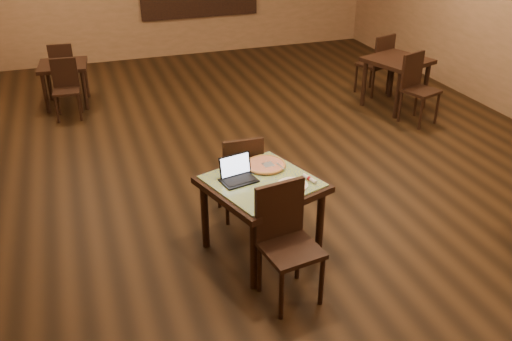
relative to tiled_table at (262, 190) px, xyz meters
name	(u,v)px	position (x,y,z in m)	size (l,w,h in m)	color
ground	(260,160)	(0.61, 1.79, -0.66)	(10.00, 10.00, 0.00)	black
tiled_table	(262,190)	(0.00, 0.00, 0.00)	(1.16, 1.16, 0.76)	black
chair_main_near	(286,236)	(-0.01, -0.61, -0.09)	(0.50, 0.50, 1.01)	black
chair_main_far	(241,173)	(0.00, 0.62, -0.13)	(0.42, 0.42, 0.93)	black
laptop	(237,173)	(-0.20, 0.10, 0.16)	(0.34, 0.30, 0.21)	black
plate	(293,185)	(0.22, -0.18, 0.11)	(0.27, 0.27, 0.01)	white
pizza_slice	(293,184)	(0.22, -0.18, 0.13)	(0.18, 0.18, 0.02)	#D0B88B
pizza_pan	(265,166)	(0.12, 0.24, 0.11)	(0.33, 0.33, 0.01)	silver
pizza_whole	(265,165)	(0.12, 0.24, 0.12)	(0.38, 0.38, 0.03)	#D0B88B
spatula	(268,165)	(0.14, 0.22, 0.13)	(0.10, 0.24, 0.01)	silver
napkin_roll	(310,179)	(0.40, -0.14, 0.12)	(0.08, 0.17, 0.04)	white
other_table_a	(397,67)	(3.19, 2.86, -0.02)	(1.04, 1.04, 0.77)	black
other_table_a_chair_near	(417,84)	(3.16, 2.28, -0.10)	(0.55, 0.55, 0.99)	black
other_table_a_chair_far	(378,61)	(3.22, 3.45, -0.10)	(0.55, 0.55, 0.99)	black
other_table_b	(64,71)	(-1.59, 4.61, -0.11)	(0.77, 0.77, 0.66)	black
other_table_b_chair_near	(66,85)	(-1.58, 4.11, -0.18)	(0.40, 0.40, 0.86)	black
other_table_b_chair_far	(63,66)	(-1.59, 5.11, -0.18)	(0.40, 0.40, 0.86)	black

